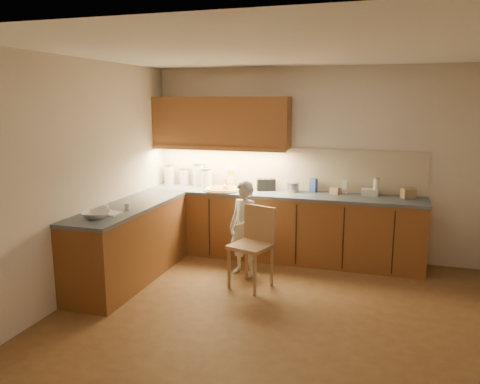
{
  "coord_description": "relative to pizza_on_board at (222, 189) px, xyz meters",
  "views": [
    {
      "loc": [
        0.91,
        -4.4,
        2.13
      ],
      "look_at": [
        -0.8,
        1.2,
        1.0
      ],
      "focal_mm": 35.0,
      "sensor_mm": 36.0,
      "label": 1
    }
  ],
  "objects": [
    {
      "name": "tall_jar",
      "position": [
        2.03,
        0.26,
        0.1
      ],
      "size": [
        0.08,
        0.08,
        0.24
      ],
      "rotation": [
        0.0,
        0.0,
        0.07
      ],
      "color": "white",
      "rests_on": "l_counter"
    },
    {
      "name": "spice_jar_b",
      "position": [
        -0.66,
        -1.42,
        0.02
      ],
      "size": [
        0.08,
        0.08,
        0.08
      ],
      "primitive_type": "cylinder",
      "rotation": [
        0.0,
        0.0,
        0.36
      ],
      "color": "white",
      "rests_on": "l_counter"
    },
    {
      "name": "white_bottle",
      "position": [
        1.64,
        0.3,
        0.07
      ],
      "size": [
        0.07,
        0.07,
        0.18
      ],
      "primitive_type": "cube",
      "rotation": [
        0.0,
        0.0,
        -0.12
      ],
      "color": "silver",
      "rests_on": "l_counter"
    },
    {
      "name": "l_counter",
      "position": [
        0.26,
        -0.36,
        -0.48
      ],
      "size": [
        3.77,
        2.62,
        0.92
      ],
      "color": "brown",
      "rests_on": "ground"
    },
    {
      "name": "pizza_on_board",
      "position": [
        0.0,
        0.0,
        0.0
      ],
      "size": [
        0.51,
        0.51,
        0.2
      ],
      "rotation": [
        0.0,
        0.0,
        0.24
      ],
      "color": "tan",
      "rests_on": "l_counter"
    },
    {
      "name": "card_box_a",
      "position": [
        1.52,
        0.23,
        0.02
      ],
      "size": [
        0.15,
        0.13,
        0.09
      ],
      "primitive_type": "cube",
      "rotation": [
        0.0,
        0.0,
        -0.42
      ],
      "color": "tan",
      "rests_on": "l_counter"
    },
    {
      "name": "mixing_bowl",
      "position": [
        -0.77,
        -1.84,
        0.01
      ],
      "size": [
        0.36,
        0.36,
        0.07
      ],
      "primitive_type": "imported",
      "rotation": [
        0.0,
        0.0,
        0.29
      ],
      "color": "silver",
      "rests_on": "l_counter"
    },
    {
      "name": "canister_b",
      "position": [
        -0.7,
        0.29,
        0.11
      ],
      "size": [
        0.15,
        0.15,
        0.25
      ],
      "rotation": [
        0.0,
        0.0,
        -0.18
      ],
      "color": "beige",
      "rests_on": "l_counter"
    },
    {
      "name": "oil_jug",
      "position": [
        0.06,
        0.24,
        0.12
      ],
      "size": [
        0.11,
        0.08,
        0.31
      ],
      "rotation": [
        0.0,
        0.0,
        -0.03
      ],
      "color": "gold",
      "rests_on": "l_counter"
    },
    {
      "name": "steel_pot",
      "position": [
        0.95,
        0.21,
        0.04
      ],
      "size": [
        0.17,
        0.17,
        0.13
      ],
      "color": "#A7A7AC",
      "rests_on": "l_counter"
    },
    {
      "name": "room",
      "position": [
        1.18,
        -1.6,
        0.73
      ],
      "size": [
        4.54,
        4.5,
        2.62
      ],
      "color": "brown",
      "rests_on": "ground"
    },
    {
      "name": "flat_pack",
      "position": [
        1.96,
        0.27,
        0.02
      ],
      "size": [
        0.22,
        0.16,
        0.09
      ],
      "primitive_type": "cube",
      "rotation": [
        0.0,
        0.0,
        0.03
      ],
      "color": "silver",
      "rests_on": "l_counter"
    },
    {
      "name": "toaster",
      "position": [
        0.57,
        0.22,
        0.06
      ],
      "size": [
        0.29,
        0.22,
        0.17
      ],
      "rotation": [
        0.0,
        0.0,
        0.34
      ],
      "color": "black",
      "rests_on": "l_counter"
    },
    {
      "name": "spice_jar_a",
      "position": [
        -0.84,
        -1.54,
        0.01
      ],
      "size": [
        0.06,
        0.06,
        0.07
      ],
      "primitive_type": "cylinder",
      "rotation": [
        0.0,
        0.0,
        0.11
      ],
      "color": "white",
      "rests_on": "l_counter"
    },
    {
      "name": "canister_a",
      "position": [
        -0.92,
        0.25,
        0.13
      ],
      "size": [
        0.15,
        0.15,
        0.3
      ],
      "rotation": [
        0.0,
        0.0,
        0.21
      ],
      "color": "beige",
      "rests_on": "l_counter"
    },
    {
      "name": "upper_cabinets",
      "position": [
        -0.1,
        0.22,
        0.91
      ],
      "size": [
        1.95,
        0.36,
        0.73
      ],
      "color": "brown",
      "rests_on": "ground"
    },
    {
      "name": "blue_box",
      "position": [
        1.21,
        0.29,
        0.07
      ],
      "size": [
        0.11,
        0.1,
        0.19
      ],
      "primitive_type": "cube",
      "rotation": [
        0.0,
        0.0,
        -0.38
      ],
      "color": "#344C9D",
      "rests_on": "l_counter"
    },
    {
      "name": "wooden_chair",
      "position": [
        0.72,
        -0.95,
        -0.4
      ],
      "size": [
        0.53,
        0.53,
        0.94
      ],
      "rotation": [
        0.0,
        0.0,
        -0.32
      ],
      "color": "tan",
      "rests_on": "ground"
    },
    {
      "name": "canister_c",
      "position": [
        -0.47,
        0.29,
        0.14
      ],
      "size": [
        0.18,
        0.18,
        0.33
      ],
      "rotation": [
        0.0,
        0.0,
        -0.08
      ],
      "color": "silver",
      "rests_on": "l_counter"
    },
    {
      "name": "canister_d",
      "position": [
        -0.32,
        0.22,
        0.12
      ],
      "size": [
        0.17,
        0.17,
        0.27
      ],
      "rotation": [
        0.0,
        0.0,
        -0.06
      ],
      "color": "white",
      "rests_on": "l_counter"
    },
    {
      "name": "child",
      "position": [
        0.51,
        -0.65,
        -0.35
      ],
      "size": [
        0.51,
        0.43,
        1.19
      ],
      "primitive_type": "imported",
      "rotation": [
        0.0,
        0.0,
        -0.41
      ],
      "color": "silver",
      "rests_on": "ground"
    },
    {
      "name": "card_box_b",
      "position": [
        2.44,
        0.22,
        0.04
      ],
      "size": [
        0.2,
        0.18,
        0.13
      ],
      "primitive_type": "cube",
      "rotation": [
        0.0,
        0.0,
        0.4
      ],
      "color": "#A38357",
      "rests_on": "l_counter"
    },
    {
      "name": "backsplash",
      "position": [
        0.8,
        0.38,
        0.27
      ],
      "size": [
        3.75,
        0.02,
        0.58
      ],
      "primitive_type": "cube",
      "color": "beige",
      "rests_on": "l_counter"
    },
    {
      "name": "dough_cloth",
      "position": [
        -0.76,
        -1.65,
        -0.01
      ],
      "size": [
        0.26,
        0.2,
        0.02
      ],
      "primitive_type": "cube",
      "rotation": [
        0.0,
        0.0,
        -0.0
      ],
      "color": "white",
      "rests_on": "l_counter"
    }
  ]
}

